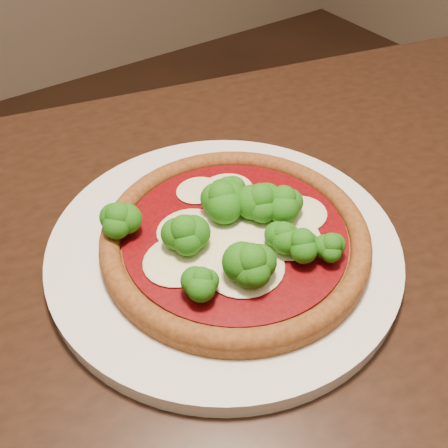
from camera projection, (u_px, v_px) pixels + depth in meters
dining_table at (226, 329)px, 0.57m from camera, size 1.33×1.01×0.75m
plate at (224, 246)px, 0.51m from camera, size 0.35×0.35×0.02m
pizza at (235, 233)px, 0.49m from camera, size 0.27×0.27×0.06m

